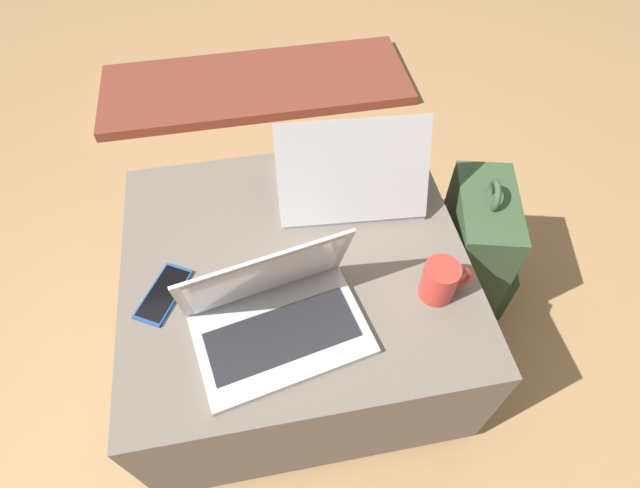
# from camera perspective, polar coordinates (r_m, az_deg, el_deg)

# --- Properties ---
(ground_plane) EXTENTS (14.00, 14.00, 0.00)m
(ground_plane) POSITION_cam_1_polar(r_m,az_deg,el_deg) (1.58, -2.21, -11.08)
(ground_plane) COLOR tan
(ottoman) EXTENTS (0.83, 0.76, 0.44)m
(ottoman) POSITION_cam_1_polar(r_m,az_deg,el_deg) (1.39, -2.49, -7.06)
(ottoman) COLOR #3D3832
(ottoman) RESTS_ON ground_plane
(laptop_near) EXTENTS (0.40, 0.30, 0.24)m
(laptop_near) POSITION_cam_1_polar(r_m,az_deg,el_deg) (1.07, -5.05, -8.04)
(laptop_near) COLOR silver
(laptop_near) RESTS_ON ottoman
(laptop_far) EXTENTS (0.39, 0.29, 0.26)m
(laptop_far) POSITION_cam_1_polar(r_m,az_deg,el_deg) (1.29, 3.34, 7.15)
(laptop_far) COLOR #B7B7BC
(laptop_far) RESTS_ON ottoman
(cell_phone) EXTENTS (0.14, 0.17, 0.01)m
(cell_phone) POSITION_cam_1_polar(r_m,az_deg,el_deg) (1.19, -17.46, -5.48)
(cell_phone) COLOR #1E4C9E
(cell_phone) RESTS_ON ottoman
(backpack) EXTENTS (0.26, 0.32, 0.52)m
(backpack) POSITION_cam_1_polar(r_m,az_deg,el_deg) (1.56, 17.13, -1.09)
(backpack) COLOR #385133
(backpack) RESTS_ON ground_plane
(coffee_mug) EXTENTS (0.12, 0.08, 0.10)m
(coffee_mug) POSITION_cam_1_polar(r_m,az_deg,el_deg) (1.14, 13.67, -4.09)
(coffee_mug) COLOR red
(coffee_mug) RESTS_ON ottoman
(fireplace_hearth) EXTENTS (1.40, 0.50, 0.04)m
(fireplace_hearth) POSITION_cam_1_polar(r_m,az_deg,el_deg) (2.44, -7.33, 17.61)
(fireplace_hearth) COLOR brown
(fireplace_hearth) RESTS_ON ground_plane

